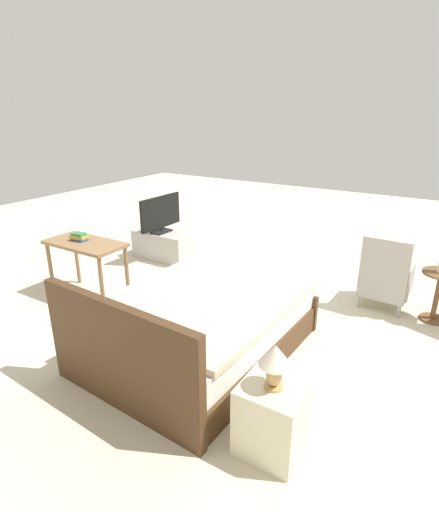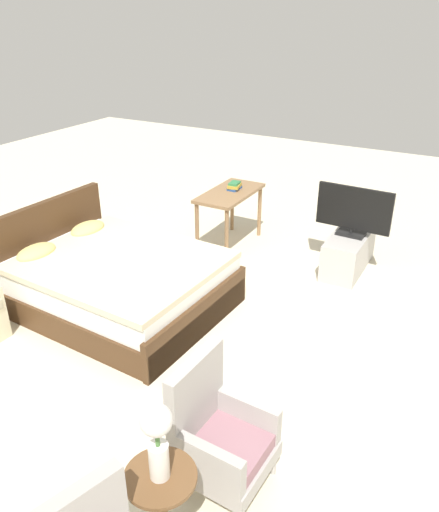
{
  "view_description": "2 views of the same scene",
  "coord_description": "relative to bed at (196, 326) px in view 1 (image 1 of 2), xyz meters",
  "views": [
    {
      "loc": [
        -1.92,
        3.96,
        2.3
      ],
      "look_at": [
        0.37,
        0.26,
        0.69
      ],
      "focal_mm": 28.0,
      "sensor_mm": 36.0,
      "label": 1
    },
    {
      "loc": [
        -3.34,
        -1.99,
        2.83
      ],
      "look_at": [
        0.26,
        0.01,
        0.78
      ],
      "focal_mm": 35.0,
      "sensor_mm": 36.0,
      "label": 2
    }
  ],
  "objects": [
    {
      "name": "nightstand",
      "position": [
        -1.14,
        0.72,
        -0.03
      ],
      "size": [
        0.44,
        0.41,
        0.54
      ],
      "color": "beige",
      "rests_on": "ground_plane"
    },
    {
      "name": "ground_plane",
      "position": [
        -0.08,
        -1.17,
        -0.3
      ],
      "size": [
        16.0,
        16.0,
        0.0
      ],
      "primitive_type": "plane",
      "color": "beige"
    },
    {
      "name": "table_lamp",
      "position": [
        -1.14,
        0.72,
        0.45
      ],
      "size": [
        0.22,
        0.22,
        0.33
      ],
      "color": "tan",
      "rests_on": "nightstand"
    },
    {
      "name": "side_table",
      "position": [
        -1.95,
        -1.98,
        0.08
      ],
      "size": [
        0.4,
        0.4,
        0.6
      ],
      "color": "brown",
      "rests_on": "ground_plane"
    },
    {
      "name": "tv_flatscreen",
      "position": [
        2.0,
        -1.9,
        0.46
      ],
      "size": [
        0.21,
        0.86,
        0.58
      ],
      "color": "black",
      "rests_on": "tv_stand"
    },
    {
      "name": "tv_stand",
      "position": [
        2.0,
        -1.9,
        -0.07
      ],
      "size": [
        0.96,
        0.4,
        0.45
      ],
      "color": "#B7B2AD",
      "rests_on": "ground_plane"
    },
    {
      "name": "vanity_desk",
      "position": [
        1.92,
        -0.34,
        0.33
      ],
      "size": [
        1.04,
        0.52,
        0.74
      ],
      "color": "#8E6B47",
      "rests_on": "ground_plane"
    },
    {
      "name": "book_stack",
      "position": [
        2.02,
        -0.35,
        0.49
      ],
      "size": [
        0.22,
        0.17,
        0.1
      ],
      "color": "#284C8E",
      "rests_on": "vanity_desk"
    },
    {
      "name": "armchair_by_window_right",
      "position": [
        -1.38,
        -2.01,
        0.08
      ],
      "size": [
        0.56,
        0.56,
        0.92
      ],
      "color": "#ADA8A3",
      "rests_on": "ground_plane"
    },
    {
      "name": "bed",
      "position": [
        0.0,
        0.0,
        0.0
      ],
      "size": [
        1.74,
        2.2,
        0.96
      ],
      "color": "#472D19",
      "rests_on": "ground_plane"
    }
  ]
}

